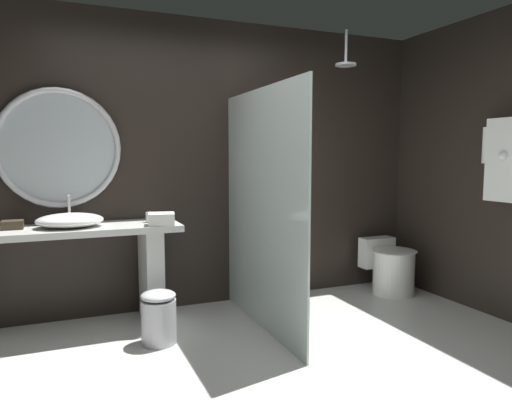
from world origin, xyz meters
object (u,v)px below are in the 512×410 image
object	(u,v)px
waste_bin	(159,317)
vessel_sink	(70,220)
folded_hand_towel	(162,219)
tumbler_cup	(149,217)
hanging_bathrobe	(510,157)
toilet	(390,268)
rain_shower_head	(346,61)
round_wall_mirror	(59,148)
tissue_box	(12,225)

from	to	relation	value
waste_bin	vessel_sink	bearing A→B (deg)	139.99
folded_hand_towel	tumbler_cup	bearing A→B (deg)	106.75
hanging_bathrobe	toilet	size ratio (longest dim) A/B	1.26
tumbler_cup	hanging_bathrobe	xyz separation A→B (m)	(2.66, -1.19, 0.49)
toilet	folded_hand_towel	world-z (taller)	folded_hand_towel
toilet	waste_bin	world-z (taller)	toilet
rain_shower_head	waste_bin	bearing A→B (deg)	-170.02
vessel_sink	rain_shower_head	bearing A→B (deg)	-4.11
round_wall_mirror	toilet	world-z (taller)	round_wall_mirror
tumbler_cup	waste_bin	world-z (taller)	tumbler_cup
toilet	folded_hand_towel	distance (m)	2.39
rain_shower_head	folded_hand_towel	bearing A→B (deg)	179.41
rain_shower_head	toilet	world-z (taller)	rain_shower_head
tissue_box	toilet	xyz separation A→B (m)	(3.39, -0.15, -0.61)
tissue_box	rain_shower_head	world-z (taller)	rain_shower_head
tissue_box	hanging_bathrobe	bearing A→B (deg)	-18.27
folded_hand_towel	rain_shower_head	bearing A→B (deg)	-0.59
rain_shower_head	tumbler_cup	bearing A→B (deg)	172.84
tumbler_cup	round_wall_mirror	world-z (taller)	round_wall_mirror
toilet	rain_shower_head	bearing A→B (deg)	-172.02
round_wall_mirror	folded_hand_towel	size ratio (longest dim) A/B	4.77
folded_hand_towel	waste_bin	bearing A→B (deg)	-106.94
tumbler_cup	vessel_sink	bearing A→B (deg)	-175.39
tumbler_cup	folded_hand_towel	xyz separation A→B (m)	(0.06, -0.20, 0.01)
vessel_sink	waste_bin	size ratio (longest dim) A/B	1.24
toilet	vessel_sink	bearing A→B (deg)	178.46
hanging_bathrobe	waste_bin	distance (m)	3.01
tumbler_cup	waste_bin	size ratio (longest dim) A/B	0.21
vessel_sink	toilet	xyz separation A→B (m)	(2.98, -0.08, -0.63)
vessel_sink	hanging_bathrobe	xyz separation A→B (m)	(3.27, -1.15, 0.48)
rain_shower_head	round_wall_mirror	bearing A→B (deg)	169.67
toilet	hanging_bathrobe	bearing A→B (deg)	-74.97
rain_shower_head	folded_hand_towel	xyz separation A→B (m)	(-1.68, 0.02, -1.34)
toilet	tumbler_cup	bearing A→B (deg)	176.87
round_wall_mirror	vessel_sink	bearing A→B (deg)	-78.01
vessel_sink	rain_shower_head	xyz separation A→B (m)	(2.35, -0.17, 1.33)
tissue_box	rain_shower_head	size ratio (longest dim) A/B	0.47
vessel_sink	hanging_bathrobe	distance (m)	3.50
waste_bin	folded_hand_towel	size ratio (longest dim) A/B	1.97
hanging_bathrobe	toilet	distance (m)	1.57
waste_bin	folded_hand_towel	bearing A→B (deg)	73.06
rain_shower_head	hanging_bathrobe	size ratio (longest dim) A/B	0.43
hanging_bathrobe	tissue_box	bearing A→B (deg)	161.73
tumbler_cup	toilet	size ratio (longest dim) A/B	0.14
vessel_sink	rain_shower_head	distance (m)	2.71
vessel_sink	tumbler_cup	distance (m)	0.62
hanging_bathrobe	folded_hand_towel	xyz separation A→B (m)	(-2.60, 0.99, -0.49)
rain_shower_head	waste_bin	size ratio (longest dim) A/B	0.79
hanging_bathrobe	round_wall_mirror	bearing A→B (deg)	156.96
hanging_bathrobe	toilet	xyz separation A→B (m)	(-0.29, 1.07, -1.11)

